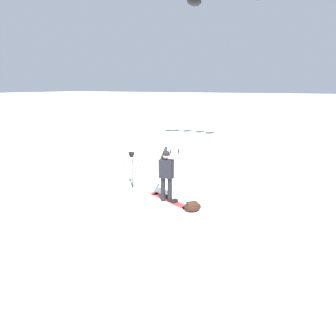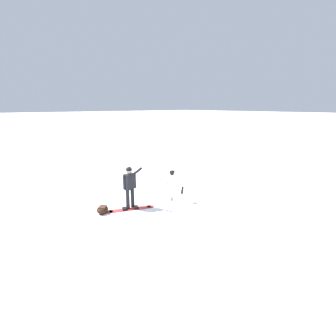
% 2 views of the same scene
% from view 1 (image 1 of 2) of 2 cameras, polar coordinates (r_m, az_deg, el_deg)
% --- Properties ---
extents(ground_plane, '(300.00, 300.00, 0.00)m').
position_cam_1_polar(ground_plane, '(8.50, -6.52, -7.55)').
color(ground_plane, white).
extents(snowboarder, '(0.62, 0.52, 1.62)m').
position_cam_1_polar(snowboarder, '(8.44, -0.30, -0.65)').
color(snowboarder, black).
rests_on(snowboarder, ground_plane).
extents(snowboard, '(0.83, 1.66, 0.10)m').
position_cam_1_polar(snowboard, '(8.80, 0.30, -6.42)').
color(snowboard, '#B23333').
rests_on(snowboard, ground_plane).
extents(gear_bag_large, '(0.62, 0.63, 0.25)m').
position_cam_1_polar(gear_bag_large, '(8.10, 4.95, -7.70)').
color(gear_bag_large, black).
rests_on(gear_bag_large, ground_plane).
extents(camera_tripod, '(0.52, 0.50, 1.28)m').
position_cam_1_polar(camera_tripod, '(9.67, -7.30, 1.14)').
color(camera_tripod, '#262628').
rests_on(camera_tripod, ground_plane).
extents(ski_poles, '(0.31, 0.29, 1.16)m').
position_cam_1_polar(ski_poles, '(10.53, 1.35, 1.65)').
color(ski_poles, gray).
rests_on(ski_poles, ground_plane).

